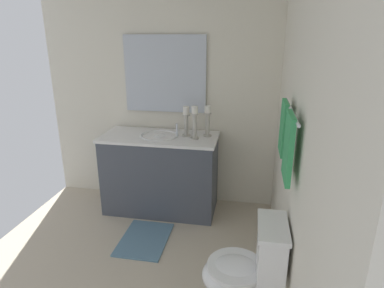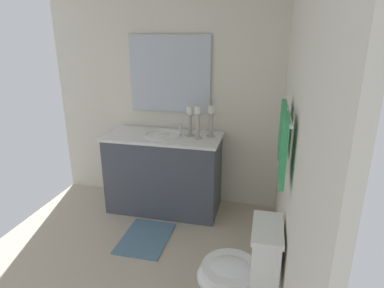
% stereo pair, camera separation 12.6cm
% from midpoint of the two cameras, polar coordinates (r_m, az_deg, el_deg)
% --- Properties ---
extents(floor, '(2.82, 2.62, 0.02)m').
position_cam_midpoint_polar(floor, '(3.01, -13.74, -20.96)').
color(floor, beige).
rests_on(floor, ground).
extents(wall_back, '(2.82, 0.04, 2.45)m').
position_cam_midpoint_polar(wall_back, '(2.20, 16.43, 0.52)').
color(wall_back, silver).
rests_on(wall_back, ground).
extents(wall_left, '(0.04, 2.62, 2.45)m').
position_cam_midpoint_polar(wall_left, '(3.71, -6.45, 8.29)').
color(wall_left, silver).
rests_on(wall_left, ground).
extents(vanity_cabinet, '(0.58, 1.24, 0.86)m').
position_cam_midpoint_polar(vanity_cabinet, '(3.63, -6.47, -5.08)').
color(vanity_cabinet, '#474C56').
rests_on(vanity_cabinet, ground).
extents(sink_basin, '(0.40, 0.40, 0.24)m').
position_cam_midpoint_polar(sink_basin, '(3.49, -6.69, 0.84)').
color(sink_basin, white).
rests_on(sink_basin, vanity_cabinet).
extents(mirror, '(0.02, 0.90, 0.82)m').
position_cam_midpoint_polar(mirror, '(3.62, -5.79, 12.02)').
color(mirror, silver).
extents(candle_holder_tall, '(0.09, 0.09, 0.32)m').
position_cam_midpoint_polar(candle_holder_tall, '(3.39, 1.67, 4.15)').
color(candle_holder_tall, '#B7B2A5').
rests_on(candle_holder_tall, vanity_cabinet).
extents(candle_holder_short, '(0.09, 0.09, 0.34)m').
position_cam_midpoint_polar(candle_holder_short, '(3.31, -0.62, 3.92)').
color(candle_holder_short, '#B7B2A5').
rests_on(candle_holder_short, vanity_cabinet).
extents(candle_holder_mid, '(0.09, 0.09, 0.32)m').
position_cam_midpoint_polar(candle_holder_mid, '(3.41, -2.08, 4.15)').
color(candle_holder_mid, '#B7B2A5').
rests_on(candle_holder_mid, vanity_cabinet).
extents(toilet, '(0.39, 0.54, 0.75)m').
position_cam_midpoint_polar(toilet, '(2.37, 7.75, -21.32)').
color(toilet, white).
rests_on(toilet, ground).
extents(towel_bar, '(0.77, 0.02, 0.02)m').
position_cam_midpoint_polar(towel_bar, '(2.14, 15.34, 5.69)').
color(towel_bar, silver).
extents(towel_near_vanity, '(0.25, 0.03, 0.37)m').
position_cam_midpoint_polar(towel_near_vanity, '(2.36, 14.22, 2.77)').
color(towel_near_vanity, '#389E59').
rests_on(towel_near_vanity, towel_bar).
extents(towel_center, '(0.28, 0.03, 0.41)m').
position_cam_midpoint_polar(towel_center, '(2.00, 14.78, -0.62)').
color(towel_center, '#389E59').
rests_on(towel_center, towel_bar).
extents(bath_mat, '(0.60, 0.44, 0.02)m').
position_cam_midpoint_polar(bath_mat, '(3.31, -9.40, -16.10)').
color(bath_mat, slate).
rests_on(bath_mat, ground).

